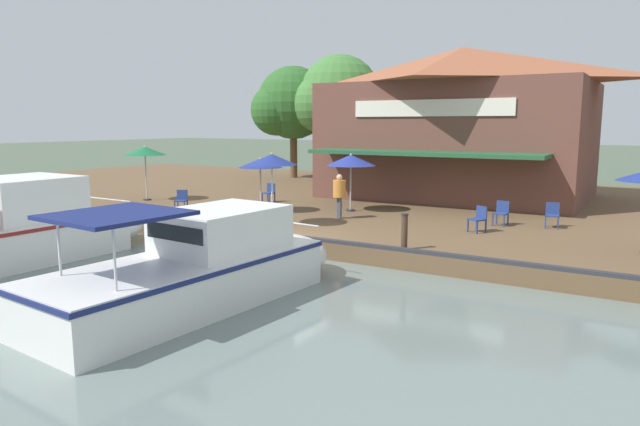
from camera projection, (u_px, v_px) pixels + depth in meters
The scene contains 19 objects.
ground_plane at pixel (280, 256), 17.91m from camera, with size 220.00×220.00×0.00m, color #4C5B47.
quay_deck at pixel (412, 204), 27.19m from camera, with size 22.00×56.00×0.60m, color brown.
quay_edge_fender at pixel (282, 235), 17.89m from camera, with size 0.20×50.40×0.10m, color #2D2D33.
waterfront_restaurant at pixel (460, 122), 27.53m from camera, with size 10.40×12.22×7.09m.
patio_umbrella_mid_patio_left at pixel (145, 151), 26.10m from camera, with size 1.91×1.91×2.51m.
patio_umbrella_mid_patio_right at pixel (272, 160), 19.50m from camera, with size 1.74×1.74×2.53m.
patio_umbrella_back_row at pixel (260, 163), 22.60m from camera, with size 1.77×1.77×2.18m.
patio_umbrella_near_quay_edge at pixel (351, 160), 22.84m from camera, with size 1.98×1.98×2.32m.
cafe_chair_under_first_umbrella at pixel (552, 214), 19.39m from camera, with size 0.50×0.50×0.85m.
cafe_chair_beside_entrance at pixel (501, 212), 19.81m from camera, with size 0.48×0.48×0.85m.
cafe_chair_far_corner_seat at pixel (479, 218), 18.58m from camera, with size 0.59×0.59×0.85m.
cafe_chair_back_row_seat at pixel (181, 199), 23.11m from camera, with size 0.59×0.59×0.85m.
cafe_chair_facing_river at pixel (269, 192), 25.69m from camera, with size 0.45×0.45×0.85m.
person_near_entrance at pixel (339, 191), 21.15m from camera, with size 0.47×0.47×1.66m.
motorboat_outer_channel at pixel (211, 266), 13.19m from camera, with size 8.23×3.14×2.33m.
motorboat_mid_row at pixel (13, 232), 16.84m from camera, with size 9.25×3.48×2.46m.
mooring_post at pixel (404, 231), 15.99m from camera, with size 0.22×0.22×1.03m.
tree_upstream_bank at pixel (335, 98), 35.64m from camera, with size 5.36×5.10×7.79m.
tree_behind_restaurant at pixel (289, 105), 36.81m from camera, with size 4.93×4.69×7.20m.
Camera 1 is at (14.36, 10.05, 4.11)m, focal length 32.00 mm.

